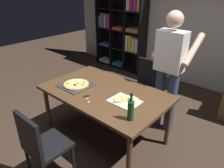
# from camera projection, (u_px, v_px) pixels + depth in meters

# --- Properties ---
(ground_plane) EXTENTS (12.00, 12.00, 0.00)m
(ground_plane) POSITION_uv_depth(u_px,v_px,m) (105.00, 136.00, 3.15)
(ground_plane) COLOR #38281E
(back_wall) EXTENTS (6.40, 0.10, 2.80)m
(back_wall) POSITION_uv_depth(u_px,v_px,m) (192.00, 18.00, 4.30)
(back_wall) COLOR silver
(back_wall) RESTS_ON ground_plane
(dining_table) EXTENTS (1.67, 1.03, 0.75)m
(dining_table) POSITION_uv_depth(u_px,v_px,m) (105.00, 96.00, 2.85)
(dining_table) COLOR #4C331E
(dining_table) RESTS_ON ground_plane
(chair_near_camera) EXTENTS (0.42, 0.42, 0.90)m
(chair_near_camera) POSITION_uv_depth(u_px,v_px,m) (41.00, 144.00, 2.25)
(chair_near_camera) COLOR black
(chair_near_camera) RESTS_ON ground_plane
(chair_far_side) EXTENTS (0.42, 0.42, 0.90)m
(chair_far_side) POSITION_uv_depth(u_px,v_px,m) (145.00, 83.00, 3.61)
(chair_far_side) COLOR black
(chair_far_side) RESTS_ON ground_plane
(bookshelf) EXTENTS (1.40, 0.35, 1.95)m
(bookshelf) POSITION_uv_depth(u_px,v_px,m) (122.00, 30.00, 5.31)
(bookshelf) COLOR black
(bookshelf) RESTS_ON ground_plane
(person_serving_pizza) EXTENTS (0.55, 0.54, 1.75)m
(person_serving_pizza) POSITION_uv_depth(u_px,v_px,m) (169.00, 67.00, 2.94)
(person_serving_pizza) COLOR #38476B
(person_serving_pizza) RESTS_ON ground_plane
(pepperoni_pizza_on_tray) EXTENTS (0.41, 0.41, 0.04)m
(pepperoni_pizza_on_tray) POSITION_uv_depth(u_px,v_px,m) (76.00, 85.00, 2.97)
(pepperoni_pizza_on_tray) COLOR #2D2D33
(pepperoni_pizza_on_tray) RESTS_ON dining_table
(pizza_slices_on_towel) EXTENTS (0.36, 0.29, 0.03)m
(pizza_slices_on_towel) POSITION_uv_depth(u_px,v_px,m) (125.00, 100.00, 2.58)
(pizza_slices_on_towel) COLOR white
(pizza_slices_on_towel) RESTS_ON dining_table
(wine_bottle) EXTENTS (0.07, 0.07, 0.32)m
(wine_bottle) POSITION_uv_depth(u_px,v_px,m) (131.00, 110.00, 2.19)
(wine_bottle) COLOR #194723
(wine_bottle) RESTS_ON dining_table
(kitchen_scissors) EXTENTS (0.19, 0.15, 0.01)m
(kitchen_scissors) POSITION_uv_depth(u_px,v_px,m) (87.00, 98.00, 2.65)
(kitchen_scissors) COLOR silver
(kitchen_scissors) RESTS_ON dining_table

